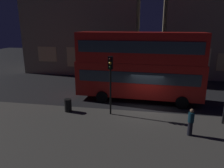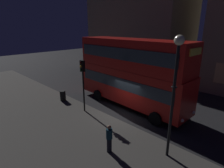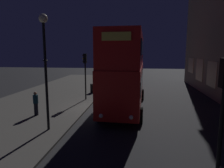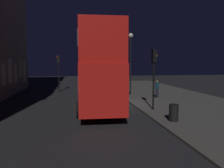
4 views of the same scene
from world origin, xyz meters
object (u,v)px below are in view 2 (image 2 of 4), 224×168
double_decker_bus (131,70)px  street_lamp (175,77)px  pedestrian (109,138)px  traffic_light_near_kerb (83,75)px  litter_bin (63,96)px

double_decker_bus → street_lamp: street_lamp is taller
street_lamp → pedestrian: (-2.35, -1.93, -3.40)m
double_decker_bus → pedestrian: (3.27, -5.77, -2.18)m
traffic_light_near_kerb → pedestrian: size_ratio=2.55×
double_decker_bus → street_lamp: bearing=-32.2°
litter_bin → street_lamp: bearing=-0.8°
double_decker_bus → traffic_light_near_kerb: (-1.70, -3.65, -0.07)m
double_decker_bus → traffic_light_near_kerb: bearing=-112.8°
traffic_light_near_kerb → litter_bin: 3.97m
litter_bin → double_decker_bus: bearing=37.5°
traffic_light_near_kerb → litter_bin: size_ratio=4.37×
traffic_light_near_kerb → pedestrian: (4.97, -2.11, -2.10)m
street_lamp → pedestrian: street_lamp is taller
double_decker_bus → litter_bin: double_decker_bus is taller
traffic_light_near_kerb → litter_bin: traffic_light_near_kerb is taller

